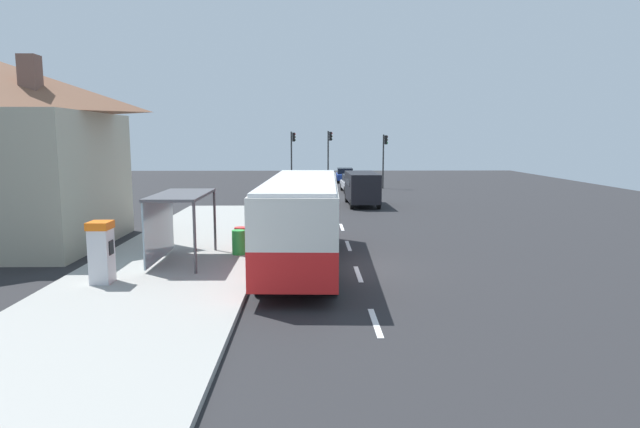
% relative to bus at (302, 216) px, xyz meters
% --- Properties ---
extents(ground_plane, '(56.00, 92.00, 0.04)m').
position_rel_bus_xyz_m(ground_plane, '(1.71, 13.62, -1.86)').
color(ground_plane, '#262628').
extents(sidewalk_platform, '(6.20, 30.00, 0.18)m').
position_rel_bus_xyz_m(sidewalk_platform, '(-4.69, 1.62, -1.75)').
color(sidewalk_platform, '#999993').
rests_on(sidewalk_platform, ground).
extents(lane_stripe_seg_0, '(0.16, 2.20, 0.01)m').
position_rel_bus_xyz_m(lane_stripe_seg_0, '(1.96, -6.38, -1.84)').
color(lane_stripe_seg_0, silver).
rests_on(lane_stripe_seg_0, ground).
extents(lane_stripe_seg_1, '(0.16, 2.20, 0.01)m').
position_rel_bus_xyz_m(lane_stripe_seg_1, '(1.96, -1.38, -1.84)').
color(lane_stripe_seg_1, silver).
rests_on(lane_stripe_seg_1, ground).
extents(lane_stripe_seg_2, '(0.16, 2.20, 0.01)m').
position_rel_bus_xyz_m(lane_stripe_seg_2, '(1.96, 3.62, -1.84)').
color(lane_stripe_seg_2, silver).
rests_on(lane_stripe_seg_2, ground).
extents(lane_stripe_seg_3, '(0.16, 2.20, 0.01)m').
position_rel_bus_xyz_m(lane_stripe_seg_3, '(1.96, 8.62, -1.84)').
color(lane_stripe_seg_3, silver).
rests_on(lane_stripe_seg_3, ground).
extents(lane_stripe_seg_4, '(0.16, 2.20, 0.01)m').
position_rel_bus_xyz_m(lane_stripe_seg_4, '(1.96, 13.62, -1.84)').
color(lane_stripe_seg_4, silver).
rests_on(lane_stripe_seg_4, ground).
extents(lane_stripe_seg_5, '(0.16, 2.20, 0.01)m').
position_rel_bus_xyz_m(lane_stripe_seg_5, '(1.96, 18.62, -1.84)').
color(lane_stripe_seg_5, silver).
rests_on(lane_stripe_seg_5, ground).
extents(lane_stripe_seg_6, '(0.16, 2.20, 0.01)m').
position_rel_bus_xyz_m(lane_stripe_seg_6, '(1.96, 23.62, -1.84)').
color(lane_stripe_seg_6, silver).
rests_on(lane_stripe_seg_6, ground).
extents(lane_stripe_seg_7, '(0.16, 2.20, 0.01)m').
position_rel_bus_xyz_m(lane_stripe_seg_7, '(1.96, 28.62, -1.84)').
color(lane_stripe_seg_7, silver).
rests_on(lane_stripe_seg_7, ground).
extents(bus, '(2.89, 11.09, 3.21)m').
position_rel_bus_xyz_m(bus, '(0.00, 0.00, 0.00)').
color(bus, red).
rests_on(bus, ground).
extents(white_van, '(2.11, 5.24, 2.30)m').
position_rel_bus_xyz_m(white_van, '(3.91, 18.02, -0.50)').
color(white_van, black).
rests_on(white_van, ground).
extents(sedan_near, '(1.91, 4.43, 1.52)m').
position_rel_bus_xyz_m(sedan_near, '(4.01, 38.53, -1.05)').
color(sedan_near, navy).
rests_on(sedan_near, ground).
extents(sedan_far, '(2.00, 4.47, 1.52)m').
position_rel_bus_xyz_m(sedan_far, '(4.01, 27.78, -1.05)').
color(sedan_far, '#B7B7BC').
rests_on(sedan_far, ground).
extents(ticket_machine, '(0.66, 0.76, 1.94)m').
position_rel_bus_xyz_m(ticket_machine, '(-6.20, -3.02, -0.67)').
color(ticket_machine, silver).
rests_on(ticket_machine, sidewalk_platform).
extents(recycling_bin_green, '(0.52, 0.52, 0.95)m').
position_rel_bus_xyz_m(recycling_bin_green, '(-2.49, 1.12, -1.19)').
color(recycling_bin_green, green).
rests_on(recycling_bin_green, sidewalk_platform).
extents(recycling_bin_red, '(0.52, 0.52, 0.95)m').
position_rel_bus_xyz_m(recycling_bin_red, '(-2.49, 1.82, -1.19)').
color(recycling_bin_red, red).
rests_on(recycling_bin_red, sidewalk_platform).
extents(traffic_light_near_side, '(0.49, 0.28, 5.03)m').
position_rel_bus_xyz_m(traffic_light_near_side, '(7.21, 31.02, 1.50)').
color(traffic_light_near_side, '#2D2D2D').
rests_on(traffic_light_near_side, ground).
extents(traffic_light_far_side, '(0.49, 0.28, 5.29)m').
position_rel_bus_xyz_m(traffic_light_far_side, '(-1.39, 31.82, 1.66)').
color(traffic_light_far_side, '#2D2D2D').
rests_on(traffic_light_far_side, ground).
extents(traffic_light_median, '(0.49, 0.28, 5.37)m').
position_rel_bus_xyz_m(traffic_light_median, '(2.11, 32.62, 1.71)').
color(traffic_light_median, '#2D2D2D').
rests_on(traffic_light_median, ground).
extents(bus_shelter, '(1.80, 4.00, 2.50)m').
position_rel_bus_xyz_m(bus_shelter, '(-4.70, 0.02, 0.25)').
color(bus_shelter, '#4C4C51').
rests_on(bus_shelter, sidewalk_platform).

